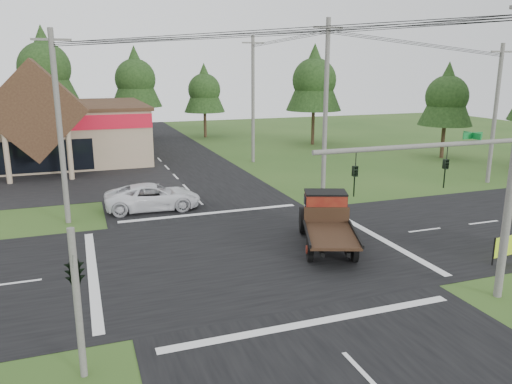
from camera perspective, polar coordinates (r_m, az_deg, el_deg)
name	(u,v)px	position (r m, az deg, el deg)	size (l,w,h in m)	color
ground	(248,253)	(23.64, -0.87, -7.02)	(120.00, 120.00, 0.00)	#2B4C1B
road_ns	(248,253)	(23.63, -0.87, -7.00)	(12.00, 120.00, 0.02)	black
road_ew	(248,253)	(23.63, -0.87, -6.99)	(120.00, 12.00, 0.02)	black
traffic_signal_mast	(474,187)	(19.05, 23.69, 0.51)	(8.12, 0.24, 7.00)	#595651
traffic_signal_corner	(73,257)	(14.44, -20.15, -6.98)	(0.53, 2.48, 4.40)	#595651
utility_pole_nw	(59,127)	(29.06, -21.54, 6.93)	(2.00, 0.30, 10.50)	#595651
utility_pole_ne	(326,109)	(32.70, 7.95, 9.34)	(2.00, 0.30, 11.50)	#595651
utility_pole_far	(495,113)	(41.14, 25.66, 8.13)	(2.00, 0.30, 10.20)	#595651
utility_pole_n	(253,99)	(45.55, -0.35, 10.57)	(2.00, 0.30, 11.20)	#595651
tree_row_c	(44,65)	(61.94, -23.07, 13.16)	(7.28, 7.28, 13.13)	#332316
tree_row_d	(135,77)	(63.29, -13.64, 12.64)	(6.16, 6.16, 11.11)	#332316
tree_row_e	(204,88)	(62.78, -5.94, 11.71)	(5.04, 5.04, 9.09)	#332316
tree_side_ne	(314,78)	(56.75, 6.68, 12.82)	(6.16, 6.16, 11.11)	#332316
tree_side_e_near	(447,94)	(51.13, 20.99, 10.37)	(5.04, 5.04, 9.09)	#332316
antique_flatbed_truck	(328,223)	(24.19, 8.22, -3.47)	(2.33, 6.09, 2.55)	#5E100D
white_pickup	(153,197)	(31.20, -11.70, -0.54)	(2.65, 5.75, 1.60)	white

